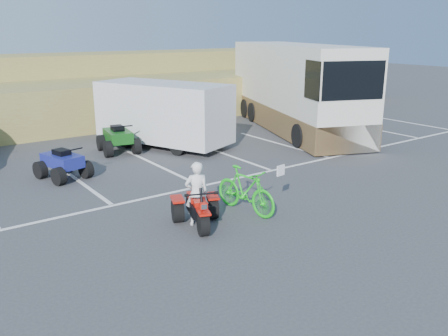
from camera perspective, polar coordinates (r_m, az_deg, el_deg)
ground at (r=11.82m, az=3.63°, el=-5.18°), size 100.00×100.00×0.00m
parking_stripes at (r=15.43m, az=-3.43°, el=0.00°), size 28.00×5.16×0.01m
grass_embankment at (r=25.14m, az=-19.47°, el=8.73°), size 40.00×8.50×3.10m
red_trike_atv at (r=10.92m, az=-3.07°, el=-7.05°), size 1.53×1.74×0.94m
rider at (r=10.78m, az=-3.29°, el=-3.08°), size 0.64×0.53×1.50m
green_dirt_bike at (r=11.56m, az=2.59°, el=-2.67°), size 0.79×1.94×1.14m
cargo_trailer at (r=18.28m, az=-7.29°, el=6.65°), size 3.90×5.58×2.42m
rv_motorhome at (r=21.74m, az=8.41°, el=8.89°), size 6.09×10.47×3.68m
quad_atv_blue at (r=15.17m, az=-18.68°, el=-1.15°), size 1.48×1.76×1.00m
quad_atv_green at (r=17.86m, az=-12.53°, el=1.88°), size 1.51×1.87×1.10m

